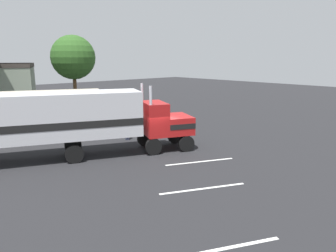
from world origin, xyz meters
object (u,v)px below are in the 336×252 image
object	(u,v)px
semi_truck	(73,118)
parked_bus	(35,107)
tree_center	(73,58)
person_bystander	(127,128)

from	to	relation	value
semi_truck	parked_bus	bearing A→B (deg)	83.98
parked_bus	tree_center	bearing A→B (deg)	48.11
parked_bus	tree_center	distance (m)	12.99
semi_truck	tree_center	size ratio (longest dim) A/B	1.56
person_bystander	parked_bus	bearing A→B (deg)	116.82
person_bystander	tree_center	bearing A→B (deg)	76.03
parked_bus	tree_center	xyz separation A→B (m)	(8.21, 9.15, 4.19)
parked_bus	tree_center	world-z (taller)	tree_center
semi_truck	tree_center	distance (m)	20.83
semi_truck	tree_center	world-z (taller)	tree_center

